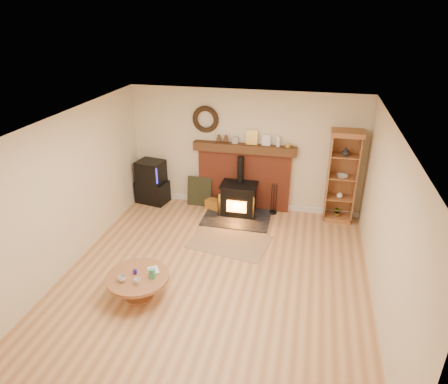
% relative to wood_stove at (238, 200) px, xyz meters
% --- Properties ---
extents(ground, '(5.50, 5.50, 0.00)m').
position_rel_wood_stove_xyz_m(ground, '(0.04, -2.27, -0.34)').
color(ground, '#B3784A').
rests_on(ground, ground).
extents(room_shell, '(5.02, 5.52, 2.61)m').
position_rel_wood_stove_xyz_m(room_shell, '(0.02, -2.18, 1.37)').
color(room_shell, beige).
rests_on(room_shell, ground).
extents(chimney_breast, '(2.20, 0.22, 1.78)m').
position_rel_wood_stove_xyz_m(chimney_breast, '(0.04, 0.40, 0.46)').
color(chimney_breast, '#9C3F27').
rests_on(chimney_breast, ground).
extents(wood_stove, '(1.40, 1.00, 1.27)m').
position_rel_wood_stove_xyz_m(wood_stove, '(0.00, 0.00, 0.00)').
color(wood_stove, black).
rests_on(wood_stove, ground).
extents(area_rug, '(1.60, 1.23, 0.01)m').
position_rel_wood_stove_xyz_m(area_rug, '(0.04, -1.13, -0.34)').
color(area_rug, olive).
rests_on(area_rug, ground).
extents(tv_unit, '(0.75, 0.59, 0.99)m').
position_rel_wood_stove_xyz_m(tv_unit, '(-2.04, 0.20, 0.13)').
color(tv_unit, black).
rests_on(tv_unit, ground).
extents(curio_cabinet, '(0.62, 0.45, 1.94)m').
position_rel_wood_stove_xyz_m(curio_cabinet, '(2.07, 0.28, 0.63)').
color(curio_cabinet, '#985F31').
rests_on(curio_cabinet, ground).
extents(firelog_box, '(0.42, 0.34, 0.23)m').
position_rel_wood_stove_xyz_m(firelog_box, '(-0.57, 0.13, -0.23)').
color(firelog_box, gold).
rests_on(firelog_box, ground).
extents(leaning_painting, '(0.56, 0.15, 0.66)m').
position_rel_wood_stove_xyz_m(leaning_painting, '(-0.95, 0.28, -0.01)').
color(leaning_painting, black).
rests_on(leaning_painting, ground).
extents(fire_tools, '(0.16, 0.16, 0.70)m').
position_rel_wood_stove_xyz_m(fire_tools, '(0.73, 0.23, -0.21)').
color(fire_tools, black).
rests_on(fire_tools, ground).
extents(coffee_table, '(0.96, 0.96, 0.57)m').
position_rel_wood_stove_xyz_m(coffee_table, '(-0.97, -3.02, -0.01)').
color(coffee_table, brown).
rests_on(coffee_table, ground).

